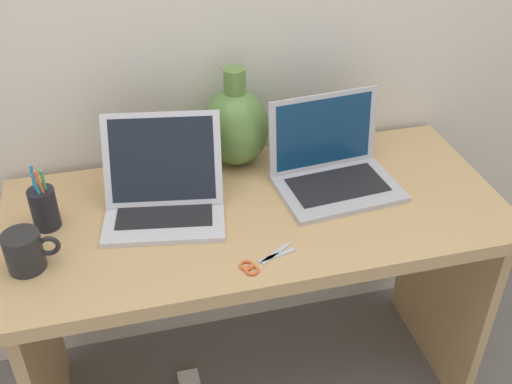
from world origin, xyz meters
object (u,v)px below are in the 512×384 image
Objects in this scene: laptop_left at (164,188)px; power_brick at (189,381)px; green_vase at (236,126)px; coffee_mug at (25,251)px; laptop_right at (331,162)px; scissors at (259,263)px; pen_cup at (44,207)px.

laptop_left is 4.93× the size of power_brick.
green_vase is at bearing 37.84° from laptop_left.
green_vase is 2.31× the size of coffee_mug.
power_brick is at bearing -140.57° from green_vase.
laptop_left reaches higher than coffee_mug.
laptop_right reaches higher than scissors.
laptop_right reaches higher than coffee_mug.
scissors is at bearing -12.97° from coffee_mug.
pen_cup is (0.04, 0.15, 0.01)m from coffee_mug.
coffee_mug is 0.54m from scissors.
laptop_right is at bearing -35.10° from green_vase.
laptop_right is 1.17× the size of green_vase.
coffee_mug is at bearing -167.82° from laptop_right.
coffee_mug is 0.16m from pen_cup.
laptop_right reaches higher than pen_cup.
laptop_right is 0.77m from pen_cup.
green_vase reaches higher than laptop_left.
laptop_right is 0.83m from coffee_mug.
laptop_left is at bearing -142.16° from green_vase.
green_vase is 0.67m from coffee_mug.
pen_cup is at bearing -178.71° from laptop_left.
scissors is (-0.05, -0.46, -0.12)m from green_vase.
coffee_mug is (-0.34, -0.16, -0.02)m from laptop_left.
laptop_right is at bearing 12.18° from coffee_mug.
green_vase is at bearing 144.90° from laptop_right.
scissors is 0.80m from power_brick.
green_vase reaches higher than pen_cup.
laptop_right is 1.94× the size of pen_cup.
laptop_left is at bearing 24.84° from coffee_mug.
laptop_left reaches higher than laptop_right.
green_vase is 0.90m from power_brick.
scissors is at bearing -133.75° from laptop_right.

